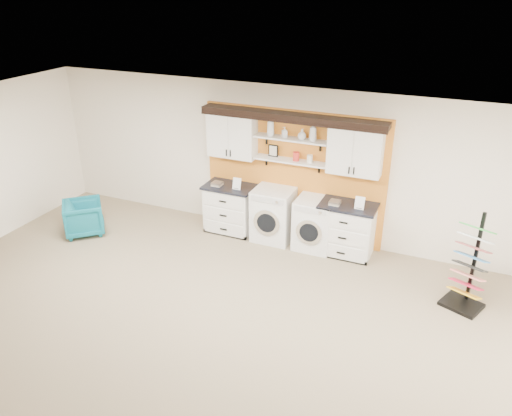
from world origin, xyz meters
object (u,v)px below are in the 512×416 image
at_px(washer, 273,215).
at_px(dryer, 315,224).
at_px(armchair, 84,217).
at_px(base_cabinet_right, 347,229).
at_px(sample_rack, 468,278).
at_px(base_cabinet_left, 230,208).

distance_m(washer, dryer, 0.80).
relative_size(dryer, armchair, 1.33).
distance_m(base_cabinet_right, sample_rack, 2.17).
relative_size(base_cabinet_left, dryer, 1.01).
bearing_deg(base_cabinet_left, armchair, -154.39).
height_order(base_cabinet_right, dryer, base_cabinet_right).
relative_size(base_cabinet_left, sample_rack, 0.63).
xyz_separation_m(base_cabinet_right, armchair, (-4.77, -1.21, -0.15)).
relative_size(dryer, sample_rack, 0.63).
relative_size(base_cabinet_right, dryer, 1.03).
distance_m(base_cabinet_right, dryer, 0.58).
bearing_deg(sample_rack, base_cabinet_right, 179.59).
xyz_separation_m(dryer, sample_rack, (2.59, -0.84, 0.02)).
distance_m(washer, armchair, 3.61).
relative_size(washer, dryer, 1.06).
bearing_deg(washer, dryer, 0.00).
bearing_deg(sample_rack, washer, -171.60).
xyz_separation_m(sample_rack, armchair, (-6.78, -0.37, -0.17)).
height_order(base_cabinet_left, armchair, base_cabinet_left).
xyz_separation_m(base_cabinet_left, washer, (0.89, -0.00, 0.03)).
bearing_deg(armchair, base_cabinet_left, -106.59).
bearing_deg(base_cabinet_right, base_cabinet_left, 180.00).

